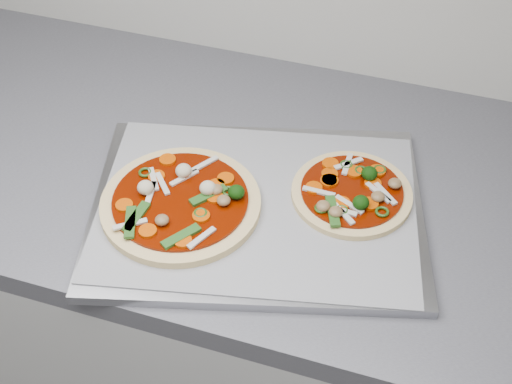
% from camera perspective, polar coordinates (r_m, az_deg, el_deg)
% --- Properties ---
extents(base_cabinet, '(3.60, 0.60, 0.86)m').
position_cam_1_polar(base_cabinet, '(1.57, -12.78, -8.13)').
color(base_cabinet, silver).
rests_on(base_cabinet, ground).
extents(countertop, '(3.60, 0.60, 0.04)m').
position_cam_1_polar(countertop, '(1.25, -16.02, 4.42)').
color(countertop, slate).
rests_on(countertop, base_cabinet).
extents(baking_tray, '(0.55, 0.46, 0.02)m').
position_cam_1_polar(baking_tray, '(1.04, 0.10, -1.38)').
color(baking_tray, '#9A9A9F').
rests_on(baking_tray, countertop).
extents(parchment, '(0.52, 0.42, 0.00)m').
position_cam_1_polar(parchment, '(1.03, 0.10, -1.05)').
color(parchment, gray).
rests_on(parchment, baking_tray).
extents(pizza_left, '(0.30, 0.30, 0.04)m').
position_cam_1_polar(pizza_left, '(1.02, -6.00, -0.80)').
color(pizza_left, '#E8CC8A').
rests_on(pizza_left, parchment).
extents(pizza_right, '(0.19, 0.19, 0.03)m').
position_cam_1_polar(pizza_right, '(1.04, 7.70, -0.03)').
color(pizza_right, '#E8CC8A').
rests_on(pizza_right, parchment).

